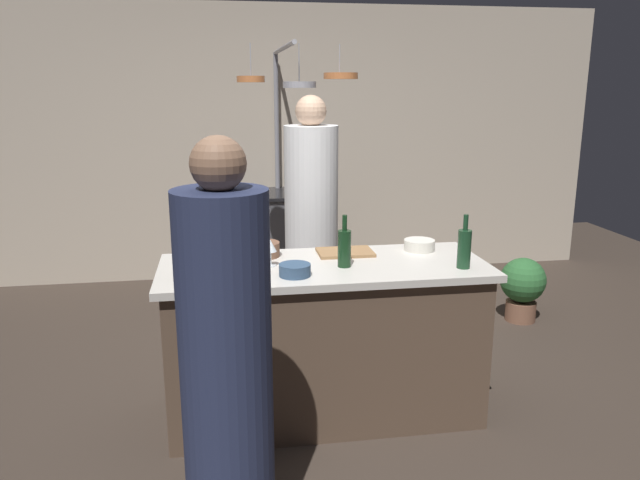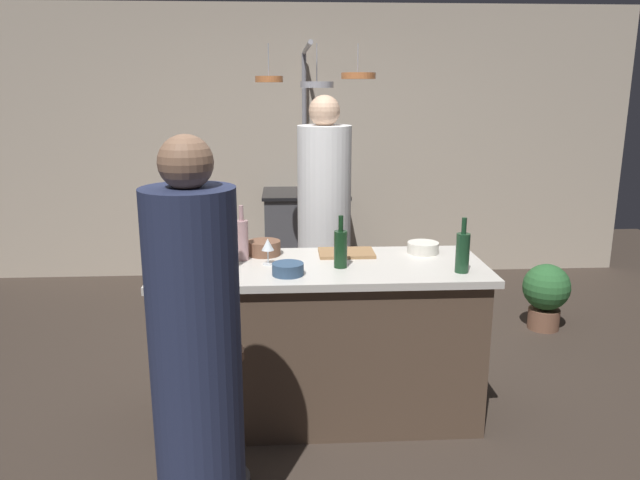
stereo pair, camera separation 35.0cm
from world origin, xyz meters
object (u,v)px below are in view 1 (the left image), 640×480
(wine_bottle_red, at_px, (344,247))
(mixing_bowl_blue, at_px, (295,270))
(wine_glass_by_chef, at_px, (270,247))
(mixing_bowl_wooden, at_px, (263,249))
(wine_bottle_rose, at_px, (242,241))
(wine_glass_near_right_guest, at_px, (206,239))
(stove_range, at_px, (281,238))
(wine_bottle_green, at_px, (464,248))
(pepper_mill, at_px, (236,250))
(wine_bottle_amber, at_px, (230,238))
(wine_bottle_white, at_px, (186,256))
(cutting_board, at_px, (345,252))
(chef, at_px, (311,232))
(bar_stool_left, at_px, (235,416))
(potted_plant, at_px, (523,285))
(guest_left, at_px, (226,372))
(mixing_bowl_ceramic, at_px, (419,245))

(wine_bottle_red, relative_size, mixing_bowl_blue, 1.74)
(wine_glass_by_chef, relative_size, mixing_bowl_wooden, 0.77)
(wine_bottle_rose, height_order, wine_glass_near_right_guest, wine_bottle_rose)
(stove_range, bearing_deg, wine_bottle_green, -74.61)
(pepper_mill, height_order, wine_bottle_amber, wine_bottle_amber)
(stove_range, relative_size, wine_bottle_white, 3.05)
(pepper_mill, distance_m, mixing_bowl_blue, 0.35)
(cutting_board, height_order, wine_bottle_red, wine_bottle_red)
(chef, height_order, wine_glass_by_chef, chef)
(stove_range, height_order, bar_stool_left, stove_range)
(chef, height_order, pepper_mill, chef)
(bar_stool_left, height_order, wine_glass_by_chef, wine_glass_by_chef)
(cutting_board, bearing_deg, chef, 94.91)
(mixing_bowl_wooden, bearing_deg, wine_bottle_green, -21.11)
(potted_plant, bearing_deg, cutting_board, -149.33)
(wine_bottle_rose, xyz_separation_m, mixing_bowl_blue, (0.25, -0.30, -0.09))
(guest_left, bearing_deg, wine_bottle_rose, 84.21)
(guest_left, xyz_separation_m, pepper_mill, (0.07, 0.98, 0.22))
(wine_bottle_green, relative_size, wine_glass_near_right_guest, 2.01)
(guest_left, height_order, mixing_bowl_wooden, guest_left)
(wine_bottle_rose, bearing_deg, mixing_bowl_ceramic, 4.79)
(guest_left, bearing_deg, wine_bottle_red, 55.22)
(stove_range, bearing_deg, wine_glass_by_chef, -96.87)
(chef, distance_m, bar_stool_left, 1.83)
(stove_range, height_order, wine_bottle_amber, wine_bottle_amber)
(chef, bearing_deg, stove_range, 93.39)
(bar_stool_left, xyz_separation_m, guest_left, (-0.03, -0.38, 0.41))
(wine_bottle_red, height_order, mixing_bowl_ceramic, wine_bottle_red)
(wine_glass_by_chef, distance_m, mixing_bowl_ceramic, 0.92)
(wine_bottle_white, bearing_deg, wine_glass_by_chef, 16.30)
(guest_left, bearing_deg, stove_range, 80.90)
(wine_bottle_rose, height_order, mixing_bowl_blue, wine_bottle_rose)
(stove_range, bearing_deg, mixing_bowl_ceramic, -74.86)
(stove_range, xyz_separation_m, mixing_bowl_blue, (-0.19, -2.64, 0.48))
(wine_bottle_green, xyz_separation_m, wine_bottle_amber, (-1.23, 0.41, 0.00))
(chef, xyz_separation_m, wine_glass_by_chef, (-0.38, -1.03, 0.17))
(bar_stool_left, distance_m, wine_glass_near_right_guest, 1.08)
(guest_left, height_order, potted_plant, guest_left)
(mixing_bowl_ceramic, relative_size, mixing_bowl_blue, 1.11)
(chef, distance_m, wine_bottle_green, 1.41)
(wine_glass_near_right_guest, height_order, wine_glass_by_chef, same)
(wine_bottle_red, bearing_deg, bar_stool_left, -138.12)
(wine_bottle_red, bearing_deg, cutting_board, 77.37)
(guest_left, relative_size, wine_bottle_rose, 5.41)
(wine_bottle_rose, relative_size, wine_bottle_white, 1.07)
(cutting_board, xyz_separation_m, mixing_bowl_blue, (-0.34, -0.38, 0.02))
(bar_stool_left, xyz_separation_m, wine_glass_near_right_guest, (-0.12, 0.87, 0.63))
(wine_bottle_rose, bearing_deg, chef, 60.77)
(wine_bottle_white, height_order, wine_glass_near_right_guest, wine_bottle_white)
(wine_bottle_green, relative_size, mixing_bowl_ceramic, 1.60)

